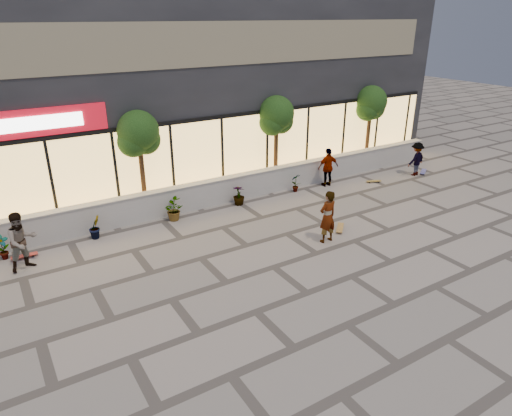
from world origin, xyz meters
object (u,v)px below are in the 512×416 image
tree_east (371,105)px  skater_right_near (328,167)px  skater_center (328,217)px  skateboard_right_far (423,171)px  skateboard_right_near (374,181)px  tree_mideast (276,118)px  skater_right_far (416,159)px  skater_left (22,241)px  skateboard_center (340,228)px  skateboard_left (24,256)px  tree_midwest (139,136)px

tree_east → skater_right_near: tree_east is taller
skater_center → skateboard_right_far: skater_center is taller
skateboard_right_near → skateboard_right_far: size_ratio=0.86×
tree_mideast → skater_right_far: (6.28, -2.46, -2.20)m
tree_east → skateboard_right_far: size_ratio=4.79×
tree_east → skater_center: (-7.20, -5.57, -2.08)m
tree_east → skater_left: 16.25m
skateboard_center → skater_left: bearing=119.6°
skateboard_right_near → skateboard_right_far: (2.99, -0.29, 0.01)m
tree_mideast → skater_left: bearing=-168.0°
skater_right_far → skateboard_left: bearing=-9.1°
skateboard_right_near → skater_right_near: bearing=-179.4°
skater_left → tree_midwest: bearing=8.0°
tree_mideast → skater_right_far: tree_mideast is taller
tree_mideast → skateboard_center: (-0.71, -5.15, -2.90)m
tree_midwest → tree_mideast: bearing=0.0°
tree_midwest → skateboard_left: (-4.47, -1.50, -2.91)m
skateboard_right_near → skater_right_far: bearing=15.8°
tree_east → skater_right_far: size_ratio=2.48×
skater_right_near → skateboard_right_near: size_ratio=2.43×
tree_midwest → tree_east: 11.50m
skater_center → skateboard_right_near: bearing=-151.6°
tree_mideast → skateboard_center: tree_mideast is taller
skater_right_far → skateboard_right_near: (-2.39, 0.25, -0.72)m
skateboard_right_near → tree_mideast: bearing=172.3°
skater_center → skateboard_right_far: (8.57, 3.08, -0.82)m
tree_midwest → skater_right_far: size_ratio=2.48×
skateboard_left → skater_right_far: bearing=-1.2°
skateboard_right_far → skater_center: bearing=167.0°
skateboard_left → skateboard_right_far: size_ratio=0.95×
tree_mideast → skateboard_right_near: (3.89, -2.20, -2.92)m
tree_midwest → tree_mideast: same height
tree_midwest → skateboard_right_far: bearing=-11.0°
skateboard_right_far → skateboard_right_near: bearing=141.7°
tree_mideast → skateboard_right_far: tree_mideast is taller
tree_east → tree_midwest: bearing=180.0°
skater_center → skater_left: size_ratio=0.99×
skateboard_right_near → skateboard_left: bearing=-160.9°
tree_midwest → skateboard_left: 5.54m
tree_east → skater_left: size_ratio=2.16×
skater_left → skateboard_right_far: bearing=-19.4°
skater_center → skater_right_far: size_ratio=1.14×
skater_center → skater_left: bearing=-23.6°
tree_east → skateboard_right_near: size_ratio=5.56×
tree_midwest → skateboard_center: size_ratio=5.30×
tree_midwest → skateboard_right_far: 13.43m
skater_left → skater_center: bearing=-39.4°
tree_east → skater_right_near: bearing=-159.1°
skateboard_center → skateboard_right_near: skateboard_center is taller
skateboard_right_near → skater_left: bearing=-158.0°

